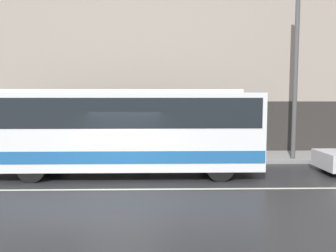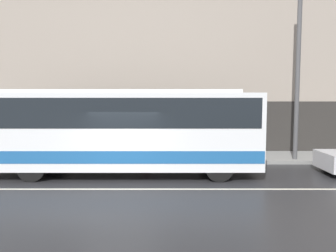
% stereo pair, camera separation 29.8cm
% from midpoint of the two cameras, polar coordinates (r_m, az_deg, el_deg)
% --- Properties ---
extents(ground_plane, '(60.00, 60.00, 0.00)m').
position_cam_midpoint_polar(ground_plane, '(11.02, -7.40, -10.86)').
color(ground_plane, '#262628').
extents(sidewalk, '(60.00, 2.84, 0.15)m').
position_cam_midpoint_polar(sidewalk, '(16.26, -4.92, -5.41)').
color(sidewalk, gray).
rests_on(sidewalk, ground_plane).
extents(building_facade, '(60.00, 0.35, 13.09)m').
position_cam_midpoint_polar(building_facade, '(17.87, -4.62, 15.70)').
color(building_facade, gray).
rests_on(building_facade, ground_plane).
extents(lane_stripe, '(54.00, 0.14, 0.01)m').
position_cam_midpoint_polar(lane_stripe, '(11.02, -7.40, -10.84)').
color(lane_stripe, beige).
rests_on(lane_stripe, ground_plane).
extents(transit_bus, '(10.73, 2.52, 3.29)m').
position_cam_midpoint_polar(transit_bus, '(12.78, -7.88, -0.21)').
color(transit_bus, white).
rests_on(transit_bus, ground_plane).
extents(utility_pole_near, '(0.20, 0.20, 8.64)m').
position_cam_midpoint_polar(utility_pole_near, '(16.27, 22.25, 9.79)').
color(utility_pole_near, '#4C4C4F').
rests_on(utility_pole_near, sidewalk).
extents(pedestrian_waiting, '(0.36, 0.36, 1.57)m').
position_cam_midpoint_polar(pedestrian_waiting, '(15.91, -3.33, -2.72)').
color(pedestrian_waiting, maroon).
rests_on(pedestrian_waiting, sidewalk).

